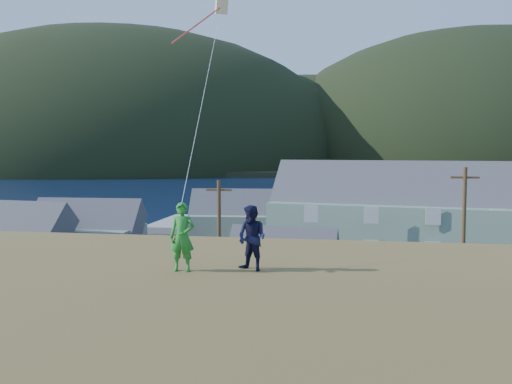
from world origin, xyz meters
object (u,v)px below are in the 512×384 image
wharf (256,225)px  lodge (449,217)px  shed_white (282,266)px  kite_flyer_navy (252,238)px  kite_flyer_green (182,237)px  shed_palegreen_near (86,235)px  shed_palegreen_far (241,219)px  shed_teal (13,242)px

wharf → lodge: size_ratio=0.79×
shed_white → kite_flyer_navy: (2.09, -24.02, 5.75)m
shed_white → kite_flyer_green: size_ratio=4.31×
wharf → shed_palegreen_near: size_ratio=2.58×
shed_palegreen_far → shed_palegreen_near: bearing=-138.8°
shed_teal → kite_flyer_green: size_ratio=5.49×
kite_flyer_navy → lodge: bearing=100.3°
shed_white → shed_palegreen_far: 22.42m
wharf → shed_palegreen_near: (-11.20, -25.29, 2.25)m
wharf → kite_flyer_green: (7.90, -58.43, 7.66)m
kite_flyer_green → shed_teal: bearing=127.6°
lodge → wharf: bearing=145.9°
shed_teal → kite_flyer_green: bearing=-43.0°
shed_white → kite_flyer_green: 25.10m
shed_palegreen_far → kite_flyer_green: size_ratio=6.29×
shed_palegreen_near → lodge: bearing=7.0°
lodge → shed_palegreen_far: (-20.39, 7.37, -1.52)m
shed_palegreen_far → kite_flyer_green: kite_flyer_green is taller
shed_palegreen_near → shed_white: size_ratio=1.28×
shed_palegreen_far → kite_flyer_navy: size_ratio=6.61×
lodge → shed_palegreen_near: bearing=-161.1°
shed_white → kite_flyer_green: (0.29, -24.42, 5.79)m
wharf → shed_white: 34.90m
kite_flyer_green → kite_flyer_navy: 1.84m
shed_teal → kite_flyer_navy: (25.15, -28.23, 5.34)m
shed_palegreen_near → shed_teal: bearing=-135.5°
shed_teal → shed_white: bearing=-2.5°
wharf → shed_teal: size_ratio=2.59×
shed_teal → kite_flyer_navy: kite_flyer_navy is taller
shed_teal → shed_palegreen_near: bearing=54.5°
shed_palegreen_near → kite_flyer_navy: size_ratio=5.79×
shed_palegreen_near → kite_flyer_green: size_ratio=5.51×
shed_palegreen_far → kite_flyer_navy: kite_flyer_navy is taller
shed_palegreen_far → shed_teal: bearing=-138.9°
kite_flyer_green → kite_flyer_navy: (1.80, 0.40, -0.04)m
shed_teal → shed_white: shed_teal is taller
shed_teal → shed_white: size_ratio=1.28×
lodge → kite_flyer_green: lodge is taller
lodge → shed_palegreen_near: lodge is taller
shed_white → shed_palegreen_far: bearing=112.4°
wharf → shed_white: (7.60, -34.01, 1.87)m
kite_flyer_green → shed_white: bearing=89.1°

